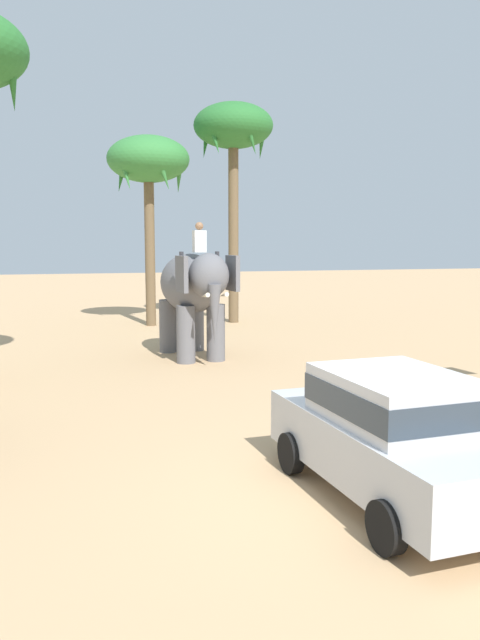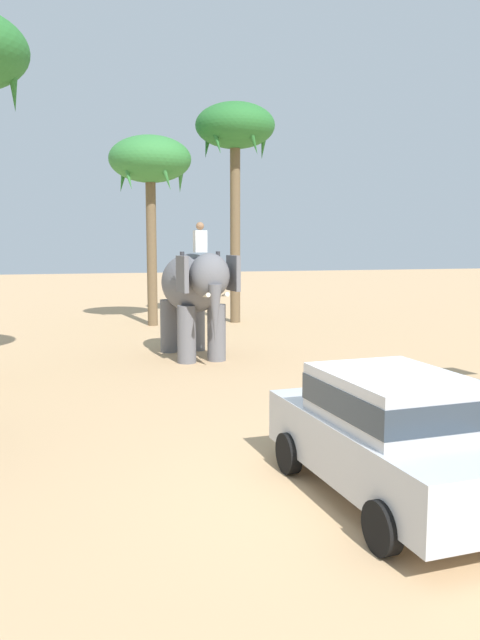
# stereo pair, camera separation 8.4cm
# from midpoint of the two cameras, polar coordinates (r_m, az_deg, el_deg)

# --- Properties ---
(ground_plane) EXTENTS (120.00, 120.00, 0.00)m
(ground_plane) POSITION_cam_midpoint_polar(r_m,az_deg,el_deg) (8.80, 10.21, -15.48)
(ground_plane) COLOR tan
(car_sedan_foreground) EXTENTS (2.10, 4.21, 1.70)m
(car_sedan_foreground) POSITION_cam_midpoint_polar(r_m,az_deg,el_deg) (8.53, 13.30, -9.69)
(car_sedan_foreground) COLOR #B7BABF
(car_sedan_foreground) RESTS_ON ground
(elephant_with_mahout) EXTENTS (1.97, 3.96, 3.88)m
(elephant_with_mahout) POSITION_cam_midpoint_polar(r_m,az_deg,el_deg) (18.20, -4.38, 2.78)
(elephant_with_mahout) COLOR slate
(elephant_with_mahout) RESTS_ON ground
(palm_tree_behind_elephant) EXTENTS (3.20, 3.20, 8.86)m
(palm_tree_behind_elephant) POSITION_cam_midpoint_polar(r_m,az_deg,el_deg) (26.48, -0.70, 16.50)
(palm_tree_behind_elephant) COLOR brown
(palm_tree_behind_elephant) RESTS_ON ground
(palm_tree_left_of_road) EXTENTS (3.20, 3.20, 7.42)m
(palm_tree_left_of_road) POSITION_cam_midpoint_polar(r_m,az_deg,el_deg) (25.55, -8.35, 13.73)
(palm_tree_left_of_road) COLOR brown
(palm_tree_left_of_road) RESTS_ON ground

